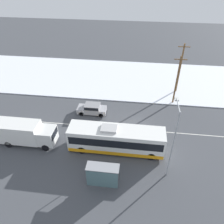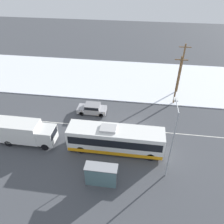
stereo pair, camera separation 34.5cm
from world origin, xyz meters
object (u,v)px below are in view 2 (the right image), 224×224
bus_shelter (101,174)px  utility_pole_roadside (178,80)px  city_bus (115,139)px  sedan_car (92,108)px  box_truck (24,132)px  pedestrian_at_stop (100,169)px  streetlamp (173,136)px  utility_pole_snowlot (181,68)px

bus_shelter → utility_pole_roadside: (8.47, 16.36, 2.33)m
city_bus → sedan_car: city_bus is taller
box_truck → pedestrian_at_stop: 10.60m
box_truck → streetlamp: streetlamp is taller
sedan_car → utility_pole_snowlot: bearing=-148.0°
box_truck → utility_pole_roadside: (18.69, 11.45, 2.37)m
utility_pole_snowlot → streetlamp: bearing=-99.4°
sedan_car → pedestrian_at_stop: size_ratio=2.31×
city_bus → utility_pole_snowlot: (8.57, 14.88, 2.71)m
city_bus → utility_pole_roadside: 13.81m
sedan_car → pedestrian_at_stop: bearing=106.2°
box_truck → streetlamp: bearing=-7.8°
sedan_car → utility_pole_roadside: (11.98, 4.33, 3.19)m
utility_pole_roadside → city_bus: bearing=-124.5°
city_bus → bus_shelter: (-0.76, -5.17, 0.10)m
sedan_car → utility_pole_snowlot: size_ratio=0.51×
sedan_car → bus_shelter: bus_shelter is taller
utility_pole_snowlot → box_truck: bearing=-142.3°
city_bus → utility_pole_roadside: utility_pole_roadside is taller
box_truck → bus_shelter: size_ratio=2.23×
sedan_car → utility_pole_snowlot: utility_pole_snowlot is taller
city_bus → utility_pole_snowlot: 17.38m
bus_shelter → streetlamp: streetlamp is taller
pedestrian_at_stop → utility_pole_roadside: 17.86m
pedestrian_at_stop → sedan_car: bearing=106.2°
utility_pole_snowlot → utility_pole_roadside: bearing=-103.2°
city_bus → utility_pole_snowlot: bearing=60.1°
bus_shelter → box_truck: bearing=154.3°
box_truck → utility_pole_roadside: bearing=31.5°
sedan_car → bus_shelter: bearing=106.3°
sedan_car → streetlamp: streetlamp is taller
pedestrian_at_stop → bus_shelter: 1.29m
sedan_car → utility_pole_roadside: bearing=-160.1°
pedestrian_at_stop → bus_shelter: (0.34, -1.10, 0.58)m
pedestrian_at_stop → utility_pole_snowlot: bearing=62.9°
city_bus → box_truck: 10.99m
box_truck → bus_shelter: (10.22, -4.91, 0.05)m
city_bus → box_truck: bearing=-178.7°
city_bus → bus_shelter: city_bus is taller
sedan_car → utility_pole_roadside: size_ratio=0.54×
box_truck → sedan_car: size_ratio=1.72×
box_truck → utility_pole_snowlot: (19.55, 15.13, 2.66)m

